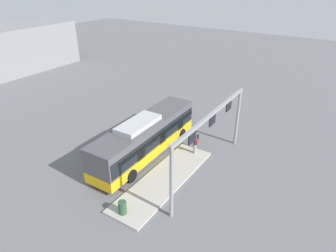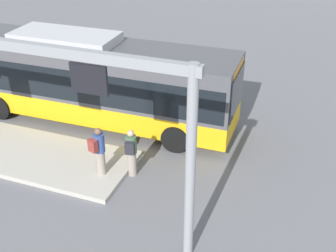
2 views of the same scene
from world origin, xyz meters
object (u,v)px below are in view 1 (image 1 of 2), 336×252
at_px(bus_main, 145,136).
at_px(person_boarding, 195,139).
at_px(trash_bin, 122,207).
at_px(person_waiting_near, 195,144).

xyz_separation_m(bus_main, person_boarding, (3.07, -2.96, -0.92)).
relative_size(bus_main, person_boarding, 6.86).
distance_m(bus_main, trash_bin, 7.18).
height_order(bus_main, person_boarding, bus_main).
height_order(bus_main, person_waiting_near, bus_main).
relative_size(person_boarding, trash_bin, 1.86).
bearing_deg(bus_main, trash_bin, -156.21).
relative_size(person_waiting_near, trash_bin, 1.86).
relative_size(bus_main, person_waiting_near, 6.86).
distance_m(bus_main, person_waiting_near, 4.16).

